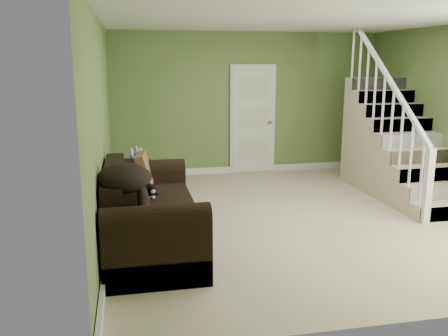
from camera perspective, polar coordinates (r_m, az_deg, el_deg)
name	(u,v)px	position (r m, az deg, el deg)	size (l,w,h in m)	color
floor	(295,216)	(6.58, 8.56, -5.74)	(5.00, 5.50, 0.01)	#C8B390
ceiling	(302,18)	(6.27, 9.37, 17.42)	(5.00, 5.50, 0.01)	white
wall_back	(247,104)	(8.91, 2.80, 7.74)	(5.00, 0.04, 2.60)	olive
wall_front	(426,165)	(3.87, 23.09, 0.29)	(5.00, 0.04, 2.60)	olive
wall_left	(102,126)	(5.92, -14.49, 4.86)	(0.04, 5.50, 2.60)	olive
baseboard_back	(247,169)	(9.08, 2.77, -0.10)	(5.00, 0.04, 0.12)	white
baseboard_left	(110,224)	(6.20, -13.58, -6.55)	(0.04, 5.50, 0.12)	white
door	(253,120)	(8.93, 3.48, 5.84)	(0.86, 0.12, 2.02)	white
staircase	(393,152)	(8.13, 19.72, 1.84)	(1.00, 2.51, 2.82)	#C8B390
sofa	(147,216)	(5.47, -9.24, -5.74)	(1.01, 2.33, 0.92)	black
side_table	(137,178)	(7.51, -10.37, -1.25)	(0.48, 0.48, 0.78)	black
cat	(149,191)	(5.65, -9.04, -2.70)	(0.26, 0.44, 0.22)	black
banana	(168,216)	(4.90, -6.81, -5.71)	(0.06, 0.20, 0.06)	yellow
throw_pillow	(145,171)	(6.16, -9.52, -0.31)	(0.11, 0.45, 0.45)	#4F2F1F
throw_blanket	(124,178)	(4.75, -11.95, -1.13)	(0.50, 0.66, 0.27)	black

